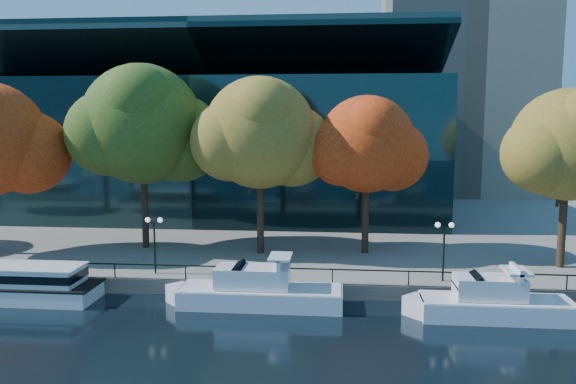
# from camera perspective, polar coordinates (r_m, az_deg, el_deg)

# --- Properties ---
(ground) EXTENTS (160.00, 160.00, 0.00)m
(ground) POSITION_cam_1_polar(r_m,az_deg,el_deg) (36.74, -11.71, -11.59)
(ground) COLOR black
(ground) RESTS_ON ground
(promenade) EXTENTS (90.00, 67.08, 1.00)m
(promenade) POSITION_cam_1_polar(r_m,az_deg,el_deg) (71.22, -3.13, -1.72)
(promenade) COLOR slate
(promenade) RESTS_ON ground
(railing) EXTENTS (88.20, 0.08, 0.99)m
(railing) POSITION_cam_1_polar(r_m,az_deg,el_deg) (39.16, -10.38, -7.39)
(railing) COLOR black
(railing) RESTS_ON promenade
(convention_building) EXTENTS (50.00, 24.57, 21.43)m
(convention_building) POSITION_cam_1_polar(r_m,az_deg,el_deg) (66.60, -7.18, 4.52)
(convention_building) COLOR black
(convention_building) RESTS_ON ground
(cruiser_near) EXTENTS (11.52, 2.97, 3.34)m
(cruiser_near) POSITION_cam_1_polar(r_m,az_deg,el_deg) (36.36, -3.49, -9.93)
(cruiser_near) COLOR white
(cruiser_near) RESTS_ON ground
(cruiser_far) EXTENTS (10.00, 2.77, 3.27)m
(cruiser_far) POSITION_cam_1_polar(r_m,az_deg,el_deg) (36.21, 19.74, -10.45)
(cruiser_far) COLOR white
(cruiser_far) RESTS_ON ground
(tree_2) EXTENTS (12.43, 10.20, 15.41)m
(tree_2) POSITION_cam_1_polar(r_m,az_deg,el_deg) (48.21, -14.40, 6.45)
(tree_2) COLOR black
(tree_2) RESTS_ON promenade
(tree_3) EXTENTS (11.17, 9.16, 14.24)m
(tree_3) POSITION_cam_1_polar(r_m,az_deg,el_deg) (44.77, -2.65, 5.79)
(tree_3) COLOR black
(tree_3) RESTS_ON promenade
(tree_4) EXTENTS (9.74, 7.99, 12.76)m
(tree_4) POSITION_cam_1_polar(r_m,az_deg,el_deg) (45.36, 8.21, 4.61)
(tree_4) COLOR black
(tree_4) RESTS_ON promenade
(tree_5) EXTENTS (10.11, 8.29, 13.09)m
(tree_5) POSITION_cam_1_polar(r_m,az_deg,el_deg) (45.19, 26.75, 4.09)
(tree_5) COLOR black
(tree_5) RESTS_ON promenade
(lamp_1) EXTENTS (1.26, 0.36, 4.03)m
(lamp_1) POSITION_cam_1_polar(r_m,az_deg,el_deg) (40.61, -13.43, -3.98)
(lamp_1) COLOR black
(lamp_1) RESTS_ON promenade
(lamp_2) EXTENTS (1.26, 0.36, 4.03)m
(lamp_2) POSITION_cam_1_polar(r_m,az_deg,el_deg) (39.10, 15.58, -4.50)
(lamp_2) COLOR black
(lamp_2) RESTS_ON promenade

